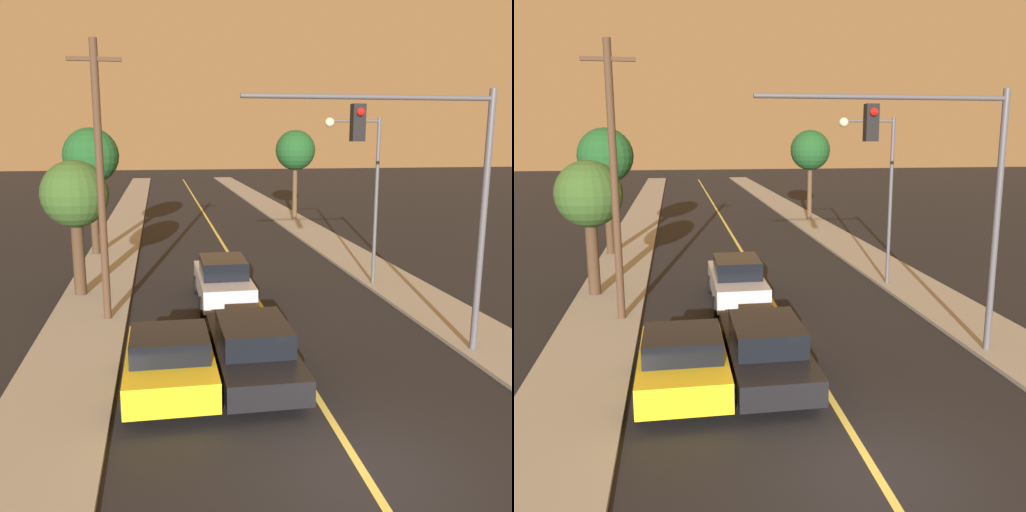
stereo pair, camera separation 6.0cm
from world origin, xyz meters
The scene contains 13 objects.
ground_plane centered at (0.00, 0.00, 0.00)m, with size 200.00×200.00×0.00m, color black.
road_surface centered at (0.00, 36.00, 0.01)m, with size 9.19×80.00×0.01m.
sidewalk_left centered at (-5.84, 36.00, 0.06)m, with size 2.50×80.00×0.12m.
sidewalk_right centered at (5.84, 36.00, 0.06)m, with size 2.50×80.00×0.12m.
car_near_lane_front centered at (-1.29, 4.51, 0.78)m, with size 1.98×5.12×1.50m.
car_near_lane_second centered at (-1.29, 11.06, 0.86)m, with size 1.88×4.81×1.70m.
car_outer_lane_front centered at (-3.31, 4.01, 0.78)m, with size 2.11×3.97×1.51m.
traffic_signal_mast centered at (3.48, 5.11, 4.90)m, with size 6.55×0.42×6.95m.
streetlamp_right centered at (4.38, 12.57, 4.37)m, with size 2.22×0.36×6.49m.
utility_pole_left centered at (-5.19, 9.62, 4.59)m, with size 1.60×0.24×8.61m.
tree_left_near centered at (-6.43, 12.76, 3.78)m, with size 2.43×2.43×4.96m.
tree_left_far centered at (-6.66, 20.55, 4.91)m, with size 2.71×2.71×6.23m.
tree_right_near centered at (5.99, 30.51, 4.95)m, with size 2.75×2.75×6.26m.
Camera 1 is at (-3.42, -8.59, 5.84)m, focal length 40.00 mm.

